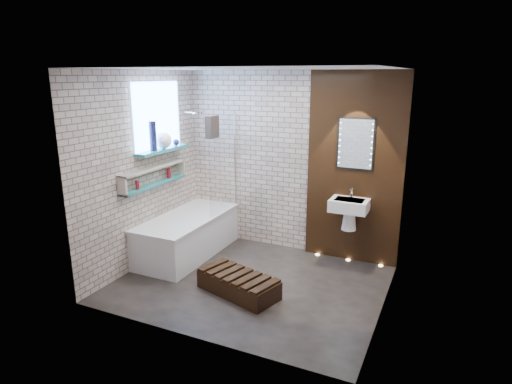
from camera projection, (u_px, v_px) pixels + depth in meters
The scene contains 15 objects.
ground at pixel (251, 283), 5.47m from camera, with size 3.20×3.20×0.00m, color black.
room_shell at pixel (251, 183), 5.13m from camera, with size 3.24×3.20×2.60m.
walnut_panel at pixel (355, 169), 5.86m from camera, with size 1.30×0.06×2.60m, color black.
clerestory_window at pixel (158, 123), 5.91m from camera, with size 0.18×1.00×0.94m.
display_niche at pixel (154, 176), 5.91m from camera, with size 0.14×1.30×0.26m.
bathtub at pixel (188, 235), 6.28m from camera, with size 0.79×1.74×0.70m.
bath_screen at pixel (223, 165), 6.27m from camera, with size 0.01×0.78×1.40m, color white.
towel at pixel (212, 127), 5.88m from camera, with size 0.09×0.23×0.30m, color #292421.
shower_head at pixel (198, 113), 6.30m from camera, with size 0.18×0.18×0.02m, color silver.
washbasin at pixel (349, 209), 5.82m from camera, with size 0.50×0.36×0.58m.
led_mirror at pixel (356, 144), 5.73m from camera, with size 0.50×0.02×0.70m.
walnut_step at pixel (238, 285), 5.19m from camera, with size 0.99×0.44×0.22m, color black.
niche_bottles at pixel (158, 177), 5.98m from camera, with size 0.06×0.74×0.14m.
sill_vases at pixel (162, 140), 5.92m from camera, with size 0.22×0.61×0.40m.
floor_uplights at pixel (348, 260), 6.13m from camera, with size 0.96×0.06×0.01m.
Camera 1 is at (2.15, -4.49, 2.54)m, focal length 30.48 mm.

